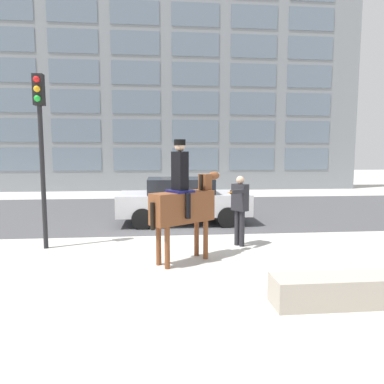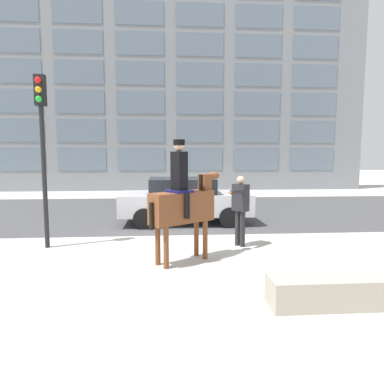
% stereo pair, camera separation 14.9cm
% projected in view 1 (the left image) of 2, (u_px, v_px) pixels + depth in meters
% --- Properties ---
extents(ground_plane, '(80.00, 80.00, 0.00)m').
position_uv_depth(ground_plane, '(176.00, 240.00, 9.25)').
color(ground_plane, '#B2AFA8').
extents(road_surface, '(25.18, 8.50, 0.01)m').
position_uv_depth(road_surface, '(171.00, 211.00, 13.96)').
color(road_surface, '#444447').
rests_on(road_surface, ground_plane).
extents(office_building_facade, '(25.18, 0.33, 14.05)m').
position_uv_depth(office_building_facade, '(166.00, 78.00, 21.35)').
color(office_building_facade, gray).
rests_on(office_building_facade, ground_plane).
extents(mounted_horse_lead, '(1.64, 1.27, 2.61)m').
position_uv_depth(mounted_horse_lead, '(184.00, 203.00, 7.26)').
color(mounted_horse_lead, brown).
rests_on(mounted_horse_lead, ground_plane).
extents(pedestrian_bystander, '(0.68, 0.82, 1.77)m').
position_uv_depth(pedestrian_bystander, '(240.00, 205.00, 8.55)').
color(pedestrian_bystander, '#232328').
rests_on(pedestrian_bystander, ground_plane).
extents(street_car_near_lane, '(4.30, 1.99, 1.52)m').
position_uv_depth(street_car_near_lane, '(183.00, 200.00, 11.49)').
color(street_car_near_lane, '#B7B7BC').
rests_on(street_car_near_lane, ground_plane).
extents(traffic_light, '(0.24, 0.29, 4.17)m').
position_uv_depth(traffic_light, '(41.00, 134.00, 8.12)').
color(traffic_light, black).
rests_on(traffic_light, ground_plane).
extents(planter_ledge, '(2.21, 0.56, 0.46)m').
position_uv_depth(planter_ledge, '(343.00, 290.00, 5.26)').
color(planter_ledge, '#ADA393').
rests_on(planter_ledge, ground_plane).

